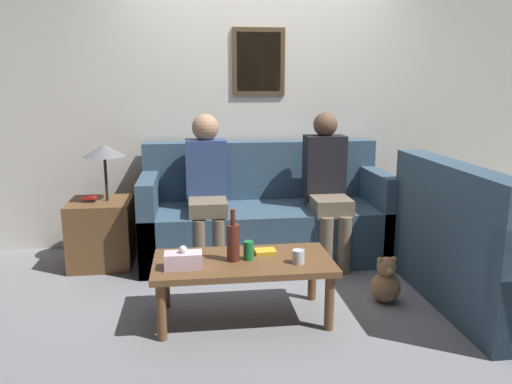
% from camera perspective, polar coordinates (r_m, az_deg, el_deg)
% --- Properties ---
extents(ground_plane, '(16.00, 16.00, 0.00)m').
position_cam_1_polar(ground_plane, '(4.05, 2.02, -9.62)').
color(ground_plane, gray).
extents(wall_back, '(9.00, 0.08, 2.60)m').
position_cam_1_polar(wall_back, '(4.72, 0.23, 9.80)').
color(wall_back, silver).
rests_on(wall_back, ground_plane).
extents(couch_main, '(2.12, 0.86, 0.99)m').
position_cam_1_polar(couch_main, '(4.42, 0.98, -2.98)').
color(couch_main, '#385166').
rests_on(couch_main, ground_plane).
extents(couch_side, '(0.86, 1.46, 0.99)m').
position_cam_1_polar(couch_side, '(3.83, 24.80, -6.60)').
color(couch_side, '#385166').
rests_on(couch_side, ground_plane).
extents(coffee_table, '(1.15, 0.57, 0.40)m').
position_cam_1_polar(coffee_table, '(3.26, -1.48, -8.63)').
color(coffee_table, brown).
rests_on(coffee_table, ground_plane).
extents(side_table_with_lamp, '(0.50, 0.50, 1.03)m').
position_cam_1_polar(side_table_with_lamp, '(4.40, -17.19, -3.80)').
color(side_table_with_lamp, brown).
rests_on(side_table_with_lamp, ground_plane).
extents(wine_bottle, '(0.08, 0.08, 0.34)m').
position_cam_1_polar(wine_bottle, '(3.19, -2.64, -5.65)').
color(wine_bottle, '#562319').
rests_on(wine_bottle, coffee_table).
extents(drinking_glass, '(0.08, 0.08, 0.09)m').
position_cam_1_polar(drinking_glass, '(3.18, 4.86, -7.37)').
color(drinking_glass, silver).
rests_on(drinking_glass, coffee_table).
extents(book_stack, '(0.14, 0.11, 0.02)m').
position_cam_1_polar(book_stack, '(3.35, 1.06, -6.82)').
color(book_stack, gold).
rests_on(book_stack, coffee_table).
extents(soda_can, '(0.07, 0.07, 0.12)m').
position_cam_1_polar(soda_can, '(3.22, -0.86, -6.69)').
color(soda_can, '#197A38').
rests_on(soda_can, coffee_table).
extents(tissue_box, '(0.23, 0.12, 0.15)m').
position_cam_1_polar(tissue_box, '(3.11, -8.31, -7.69)').
color(tissue_box, silver).
rests_on(tissue_box, coffee_table).
extents(person_left, '(0.34, 0.58, 1.26)m').
position_cam_1_polar(person_left, '(4.16, -5.63, 1.01)').
color(person_left, '#756651').
rests_on(person_left, ground_plane).
extents(person_right, '(0.34, 0.58, 1.27)m').
position_cam_1_polar(person_right, '(4.26, 8.11, 1.18)').
color(person_right, '#756651').
rests_on(person_right, ground_plane).
extents(teddy_bear, '(0.21, 0.21, 0.33)m').
position_cam_1_polar(teddy_bear, '(3.69, 14.61, -9.94)').
color(teddy_bear, '#A87A51').
rests_on(teddy_bear, ground_plane).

